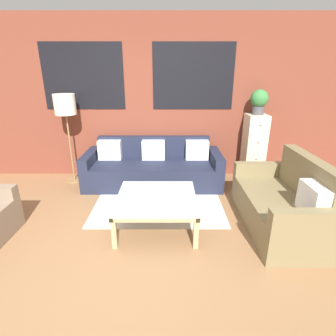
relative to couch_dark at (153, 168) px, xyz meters
name	(u,v)px	position (x,y,z in m)	size (l,w,h in m)	color
ground_plane	(121,253)	(-0.25, -1.95, -0.28)	(16.00, 16.00, 0.00)	#8E6642
wall_back_brick	(139,100)	(-0.25, 0.49, 1.13)	(8.40, 0.09, 2.80)	brown
rug	(158,203)	(0.12, -0.77, -0.28)	(1.90, 1.42, 0.00)	silver
couch_dark	(153,168)	(0.00, 0.00, 0.00)	(2.33, 0.88, 0.78)	#1E2338
settee_vintage	(283,205)	(1.71, -1.41, 0.03)	(0.80, 1.56, 0.92)	olive
coffee_table	(156,201)	(0.12, -1.40, 0.08)	(0.99, 0.99, 0.41)	silver
floor_lamp	(65,108)	(-1.46, 0.11, 1.03)	(0.35, 0.35, 1.54)	olive
drawer_cabinet	(253,148)	(1.80, 0.21, 0.31)	(0.35, 0.42, 1.19)	beige
potted_plant	(259,101)	(1.80, 0.21, 1.14)	(0.30, 0.30, 0.42)	#47474C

